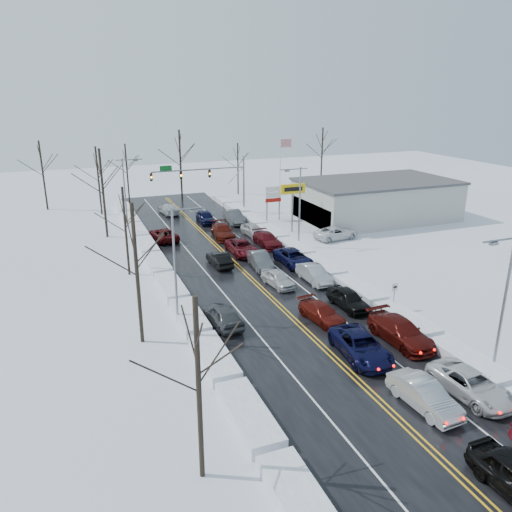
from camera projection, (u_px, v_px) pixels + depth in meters
name	position (u px, v px, depth m)	size (l,w,h in m)	color
ground	(262.00, 289.00, 44.50)	(160.00, 160.00, 0.00)	silver
road_surface	(254.00, 281.00, 46.26)	(14.00, 84.00, 0.01)	black
snow_bank_left	(173.00, 293.00, 43.65)	(1.93, 72.00, 0.73)	white
snow_bank_right	(326.00, 271.00, 48.88)	(1.93, 72.00, 0.73)	white
traffic_signal_mast	(209.00, 176.00, 68.65)	(13.28, 0.39, 8.00)	slate
tires_plus_sign	(293.00, 192.00, 60.64)	(3.20, 0.34, 6.00)	slate
used_vehicles_sign	(273.00, 196.00, 66.48)	(2.20, 0.22, 4.65)	slate
speed_limit_sign	(394.00, 291.00, 39.73)	(0.55, 0.09, 2.35)	slate
flagpole	(281.00, 166.00, 74.32)	(1.87, 1.20, 10.00)	silver
dealership_building	(376.00, 199.00, 67.79)	(20.40, 12.40, 5.30)	#A3A39F
streetlight_se	(503.00, 294.00, 29.76)	(3.20, 0.25, 9.00)	slate
streetlight_ne	(298.00, 201.00, 54.49)	(3.20, 0.25, 9.00)	slate
streetlight_sw	(177.00, 257.00, 36.41)	(3.20, 0.25, 9.00)	slate
streetlight_nw	(126.00, 189.00, 61.14)	(3.20, 0.25, 9.00)	slate
tree_left_a	(197.00, 355.00, 21.04)	(3.60, 3.60, 9.00)	#2D231C
tree_left_b	(135.00, 247.00, 33.01)	(4.00, 4.00, 10.00)	#2D231C
tree_left_c	(124.00, 214.00, 46.05)	(3.40, 3.40, 8.50)	#2D231C
tree_left_d	(102.00, 176.00, 57.73)	(4.20, 4.20, 10.50)	#2D231C
tree_left_e	(97.00, 167.00, 68.68)	(3.80, 3.80, 9.50)	#2D231C
tree_far_a	(41.00, 162.00, 71.39)	(4.00, 4.00, 10.00)	#2D231C
tree_far_b	(126.00, 162.00, 76.63)	(3.60, 3.60, 9.00)	#2D231C
tree_far_c	(180.00, 152.00, 77.17)	(4.40, 4.40, 11.00)	#2D231C
tree_far_d	(238.00, 159.00, 82.49)	(3.40, 3.40, 8.50)	#2D231C
tree_far_e	(322.00, 146.00, 87.99)	(4.20, 4.20, 10.50)	#2D231C
queued_car_1	(423.00, 407.00, 28.00)	(1.65, 4.74, 1.56)	#A6A8AE
queued_car_2	(360.00, 356.00, 33.27)	(2.62, 5.68, 1.58)	black
queued_car_3	(322.00, 321.00, 38.36)	(1.88, 4.63, 1.34)	#53100B
queued_car_4	(278.00, 286.00, 45.15)	(1.66, 4.14, 1.41)	silver
queued_car_5	(260.00, 268.00, 49.76)	(1.64, 4.70, 1.55)	#46494C
queued_car_6	(242.00, 254.00, 53.85)	(2.51, 5.44, 1.51)	#4D0A12
queued_car_7	(223.00, 238.00, 59.73)	(2.25, 5.54, 1.61)	#481009
queued_car_8	(206.00, 223.00, 66.22)	(1.91, 4.75, 1.62)	black
queued_car_10	(469.00, 395.00, 29.06)	(2.46, 5.33, 1.48)	silver
queued_car_11	(399.00, 342.00, 35.18)	(2.32, 5.71, 1.66)	#460C09
queued_car_12	(348.00, 308.00, 40.68)	(1.84, 4.57, 1.56)	black
queued_car_13	(314.00, 282.00, 46.16)	(1.62, 4.64, 1.53)	#9EA2A6
queued_car_14	(293.00, 265.00, 50.56)	(2.51, 5.44, 1.51)	black
queued_car_15	(267.00, 246.00, 56.58)	(2.09, 5.14, 1.49)	#4A090F
queued_car_16	(253.00, 236.00, 60.41)	(1.76, 4.37, 1.49)	#BCBCBE
queued_car_17	(234.00, 223.00, 66.20)	(1.80, 5.17, 1.70)	#444749
oncoming_car_0	(220.00, 266.00, 50.23)	(1.52, 4.36, 1.44)	black
oncoming_car_1	(164.00, 240.00, 58.74)	(2.41, 5.22, 1.45)	#45090A
oncoming_car_2	(169.00, 214.00, 71.07)	(2.08, 5.12, 1.49)	silver
oncoming_car_3	(223.00, 325.00, 37.74)	(1.93, 4.79, 1.63)	#3D3F42
parked_car_0	(336.00, 239.00, 59.19)	(2.49, 5.41, 1.50)	white
parked_car_1	(333.00, 225.00, 65.49)	(1.96, 4.82, 1.40)	black
parked_car_2	(306.00, 219.00, 68.29)	(1.60, 3.98, 1.35)	black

